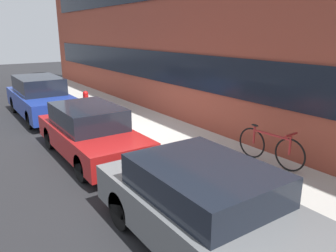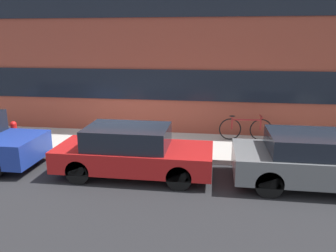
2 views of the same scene
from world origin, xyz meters
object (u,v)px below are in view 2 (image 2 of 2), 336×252
at_px(parked_car_grey, 317,160).
at_px(fire_hydrant, 14,133).
at_px(parked_car_red, 132,151).
at_px(bicycle, 246,128).

height_order(parked_car_grey, fire_hydrant, parked_car_grey).
bearing_deg(parked_car_grey, parked_car_red, 180.00).
relative_size(parked_car_grey, bicycle, 2.27).
xyz_separation_m(parked_car_red, bicycle, (3.18, 3.14, -0.09)).
height_order(parked_car_red, fire_hydrant, parked_car_red).
distance_m(parked_car_red, fire_hydrant, 4.59).
xyz_separation_m(parked_car_red, fire_hydrant, (-4.33, 1.51, -0.11)).
xyz_separation_m(parked_car_grey, bicycle, (-1.43, 3.14, -0.10)).
distance_m(fire_hydrant, bicycle, 7.68).
bearing_deg(fire_hydrant, bicycle, 12.25).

